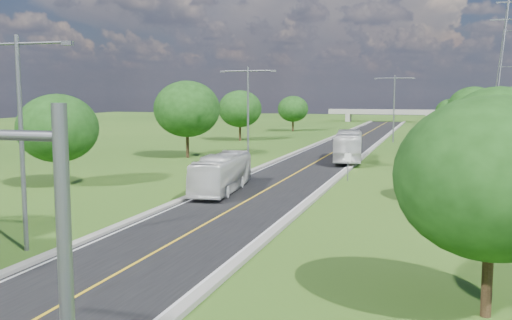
# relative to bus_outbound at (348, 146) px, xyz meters

# --- Properties ---
(ground) EXTENTS (260.00, 260.00, 0.00)m
(ground) POSITION_rel_bus_outbound_xyz_m (-3.20, 8.32, -1.69)
(ground) COLOR #274E16
(ground) RESTS_ON ground
(road) EXTENTS (8.00, 150.00, 0.06)m
(road) POSITION_rel_bus_outbound_xyz_m (-3.20, 14.32, -1.66)
(road) COLOR black
(road) RESTS_ON ground
(curb_left) EXTENTS (0.50, 150.00, 0.22)m
(curb_left) POSITION_rel_bus_outbound_xyz_m (-7.45, 14.32, -1.58)
(curb_left) COLOR gray
(curb_left) RESTS_ON ground
(curb_right) EXTENTS (0.50, 150.00, 0.22)m
(curb_right) POSITION_rel_bus_outbound_xyz_m (1.05, 14.32, -1.58)
(curb_right) COLOR gray
(curb_right) RESTS_ON ground
(speed_limit_sign) EXTENTS (0.55, 0.09, 2.40)m
(speed_limit_sign) POSITION_rel_bus_outbound_xyz_m (2.00, -13.69, -0.09)
(speed_limit_sign) COLOR slate
(speed_limit_sign) RESTS_ON ground
(overpass) EXTENTS (30.00, 3.00, 3.20)m
(overpass) POSITION_rel_bus_outbound_xyz_m (-3.20, 88.32, 0.73)
(overpass) COLOR gray
(overpass) RESTS_ON ground
(streetlight_near_left) EXTENTS (5.90, 0.25, 10.00)m
(streetlight_near_left) POSITION_rel_bus_outbound_xyz_m (-9.20, -39.68, 4.26)
(streetlight_near_left) COLOR slate
(streetlight_near_left) RESTS_ON ground
(streetlight_mid_left) EXTENTS (5.90, 0.25, 10.00)m
(streetlight_mid_left) POSITION_rel_bus_outbound_xyz_m (-9.20, -6.68, 4.26)
(streetlight_mid_left) COLOR slate
(streetlight_mid_left) RESTS_ON ground
(streetlight_far_right) EXTENTS (5.90, 0.25, 10.00)m
(streetlight_far_right) POSITION_rel_bus_outbound_xyz_m (2.80, 26.32, 4.26)
(streetlight_far_right) COLOR slate
(streetlight_far_right) RESTS_ON ground
(power_tower_far) EXTENTS (9.00, 6.40, 28.00)m
(power_tower_far) POSITION_rel_bus_outbound_xyz_m (22.80, 63.32, 12.32)
(power_tower_far) COLOR slate
(power_tower_far) RESTS_ON ground
(tree_lb) EXTENTS (6.30, 6.30, 7.33)m
(tree_lb) POSITION_rel_bus_outbound_xyz_m (-19.20, -23.68, 2.96)
(tree_lb) COLOR black
(tree_lb) RESTS_ON ground
(tree_lc) EXTENTS (7.56, 7.56, 8.79)m
(tree_lc) POSITION_rel_bus_outbound_xyz_m (-18.20, -1.68, 3.89)
(tree_lc) COLOR black
(tree_lc) RESTS_ON ground
(tree_ld) EXTENTS (6.72, 6.72, 7.82)m
(tree_ld) POSITION_rel_bus_outbound_xyz_m (-20.20, 22.32, 3.27)
(tree_ld) COLOR black
(tree_ld) RESTS_ON ground
(tree_le) EXTENTS (5.88, 5.88, 6.84)m
(tree_le) POSITION_rel_bus_outbound_xyz_m (-17.70, 46.32, 2.65)
(tree_le) COLOR black
(tree_le) RESTS_ON ground
(tree_ra) EXTENTS (6.30, 6.30, 7.33)m
(tree_ra) POSITION_rel_bus_outbound_xyz_m (10.80, -41.68, 2.96)
(tree_ra) COLOR black
(tree_ra) RESTS_ON ground
(tree_rb) EXTENTS (6.72, 6.72, 7.82)m
(tree_rb) POSITION_rel_bus_outbound_xyz_m (12.80, -21.68, 3.27)
(tree_rb) COLOR black
(tree_rb) RESTS_ON ground
(tree_rc) EXTENTS (5.88, 5.88, 6.84)m
(tree_rc) POSITION_rel_bus_outbound_xyz_m (11.80, 0.32, 2.65)
(tree_rc) COLOR black
(tree_rc) RESTS_ON ground
(tree_rd) EXTENTS (7.14, 7.14, 8.30)m
(tree_rd) POSITION_rel_bus_outbound_xyz_m (13.80, 24.32, 3.58)
(tree_rd) COLOR black
(tree_rd) RESTS_ON ground
(tree_re) EXTENTS (5.46, 5.46, 6.35)m
(tree_re) POSITION_rel_bus_outbound_xyz_m (11.30, 48.32, 2.34)
(tree_re) COLOR black
(tree_re) RESTS_ON ground
(tree_rf) EXTENTS (6.30, 6.30, 7.33)m
(tree_rf) POSITION_rel_bus_outbound_xyz_m (14.80, 68.32, 2.96)
(tree_rf) COLOR black
(tree_rf) RESTS_ON ground
(bus_outbound) EXTENTS (4.14, 11.92, 3.25)m
(bus_outbound) POSITION_rel_bus_outbound_xyz_m (0.00, 0.00, 0.00)
(bus_outbound) COLOR silver
(bus_outbound) RESTS_ON road
(bus_inbound) EXTENTS (3.41, 10.19, 2.78)m
(bus_inbound) POSITION_rel_bus_outbound_xyz_m (-6.14, -22.03, -0.23)
(bus_inbound) COLOR silver
(bus_inbound) RESTS_ON road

